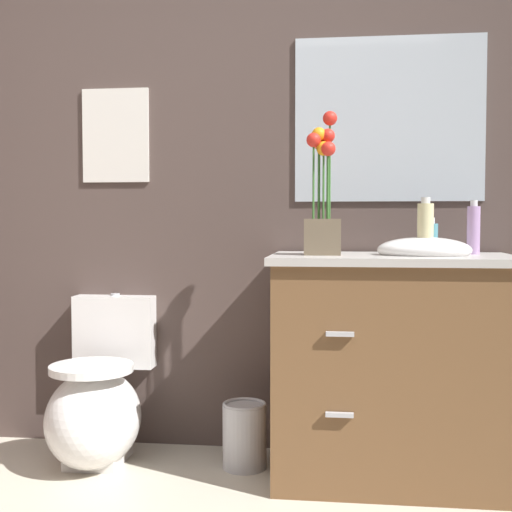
{
  "coord_description": "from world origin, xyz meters",
  "views": [
    {
      "loc": [
        0.45,
        -1.31,
        1.02
      ],
      "look_at": [
        0.12,
        1.36,
        0.88
      ],
      "focal_mm": 48.3,
      "sensor_mm": 36.0,
      "label": 1
    }
  ],
  "objects_px": {
    "flower_vase": "(323,203)",
    "soap_bottle": "(430,238)",
    "trash_bin": "(244,435)",
    "hand_wash_bottle": "(473,229)",
    "wall_mirror": "(389,119)",
    "vanity_cabinet": "(392,365)",
    "wall_poster": "(116,136)",
    "toilet": "(98,405)",
    "lotion_bottle": "(425,228)"
  },
  "relations": [
    {
      "from": "vanity_cabinet",
      "to": "flower_vase",
      "type": "distance_m",
      "value": 0.69
    },
    {
      "from": "trash_bin",
      "to": "wall_poster",
      "type": "relative_size",
      "value": 0.65
    },
    {
      "from": "flower_vase",
      "to": "vanity_cabinet",
      "type": "bearing_deg",
      "value": 4.69
    },
    {
      "from": "toilet",
      "to": "hand_wash_bottle",
      "type": "xyz_separation_m",
      "value": [
        1.53,
        0.07,
        0.74
      ]
    },
    {
      "from": "vanity_cabinet",
      "to": "lotion_bottle",
      "type": "xyz_separation_m",
      "value": [
        0.12,
        -0.01,
        0.53
      ]
    },
    {
      "from": "lotion_bottle",
      "to": "soap_bottle",
      "type": "bearing_deg",
      "value": 75.89
    },
    {
      "from": "flower_vase",
      "to": "trash_bin",
      "type": "relative_size",
      "value": 2.05
    },
    {
      "from": "hand_wash_bottle",
      "to": "trash_bin",
      "type": "bearing_deg",
      "value": -176.48
    },
    {
      "from": "toilet",
      "to": "lotion_bottle",
      "type": "relative_size",
      "value": 3.1
    },
    {
      "from": "hand_wash_bottle",
      "to": "soap_bottle",
      "type": "bearing_deg",
      "value": 167.17
    },
    {
      "from": "wall_mirror",
      "to": "wall_poster",
      "type": "bearing_deg",
      "value": 180.0
    },
    {
      "from": "vanity_cabinet",
      "to": "lotion_bottle",
      "type": "distance_m",
      "value": 0.55
    },
    {
      "from": "trash_bin",
      "to": "wall_poster",
      "type": "distance_m",
      "value": 1.43
    },
    {
      "from": "flower_vase",
      "to": "soap_bottle",
      "type": "relative_size",
      "value": 3.83
    },
    {
      "from": "wall_mirror",
      "to": "toilet",
      "type": "bearing_deg",
      "value": -167.51
    },
    {
      "from": "trash_bin",
      "to": "toilet",
      "type": "bearing_deg",
      "value": -178.27
    },
    {
      "from": "flower_vase",
      "to": "lotion_bottle",
      "type": "xyz_separation_m",
      "value": [
        0.39,
        0.01,
        -0.1
      ]
    },
    {
      "from": "vanity_cabinet",
      "to": "hand_wash_bottle",
      "type": "height_order",
      "value": "hand_wash_bottle"
    },
    {
      "from": "vanity_cabinet",
      "to": "lotion_bottle",
      "type": "height_order",
      "value": "lotion_bottle"
    },
    {
      "from": "toilet",
      "to": "hand_wash_bottle",
      "type": "relative_size",
      "value": 3.23
    },
    {
      "from": "hand_wash_bottle",
      "to": "trash_bin",
      "type": "relative_size",
      "value": 0.79
    },
    {
      "from": "wall_poster",
      "to": "soap_bottle",
      "type": "bearing_deg",
      "value": -6.51
    },
    {
      "from": "vanity_cabinet",
      "to": "hand_wash_bottle",
      "type": "bearing_deg",
      "value": 17.58
    },
    {
      "from": "vanity_cabinet",
      "to": "trash_bin",
      "type": "bearing_deg",
      "value": 175.63
    },
    {
      "from": "trash_bin",
      "to": "hand_wash_bottle",
      "type": "bearing_deg",
      "value": 3.52
    },
    {
      "from": "vanity_cabinet",
      "to": "flower_vase",
      "type": "bearing_deg",
      "value": -175.31
    },
    {
      "from": "hand_wash_bottle",
      "to": "wall_poster",
      "type": "relative_size",
      "value": 0.51
    },
    {
      "from": "hand_wash_bottle",
      "to": "wall_mirror",
      "type": "bearing_deg",
      "value": 149.07
    },
    {
      "from": "flower_vase",
      "to": "soap_bottle",
      "type": "distance_m",
      "value": 0.48
    },
    {
      "from": "hand_wash_bottle",
      "to": "wall_poster",
      "type": "distance_m",
      "value": 1.6
    },
    {
      "from": "flower_vase",
      "to": "lotion_bottle",
      "type": "relative_size",
      "value": 2.5
    },
    {
      "from": "soap_bottle",
      "to": "hand_wash_bottle",
      "type": "relative_size",
      "value": 0.68
    },
    {
      "from": "flower_vase",
      "to": "hand_wash_bottle",
      "type": "height_order",
      "value": "flower_vase"
    },
    {
      "from": "trash_bin",
      "to": "lotion_bottle",
      "type": "bearing_deg",
      "value": -4.64
    },
    {
      "from": "vanity_cabinet",
      "to": "trash_bin",
      "type": "xyz_separation_m",
      "value": [
        -0.59,
        0.05,
        -0.32
      ]
    },
    {
      "from": "wall_mirror",
      "to": "vanity_cabinet",
      "type": "bearing_deg",
      "value": -89.49
    },
    {
      "from": "lotion_bottle",
      "to": "hand_wash_bottle",
      "type": "xyz_separation_m",
      "value": [
        0.2,
        0.11,
        -0.0
      ]
    },
    {
      "from": "toilet",
      "to": "vanity_cabinet",
      "type": "relative_size",
      "value": 0.65
    },
    {
      "from": "flower_vase",
      "to": "soap_bottle",
      "type": "bearing_deg",
      "value": 20.48
    },
    {
      "from": "wall_poster",
      "to": "trash_bin",
      "type": "bearing_deg",
      "value": -21.9
    },
    {
      "from": "soap_bottle",
      "to": "wall_poster",
      "type": "relative_size",
      "value": 0.35
    },
    {
      "from": "vanity_cabinet",
      "to": "wall_poster",
      "type": "xyz_separation_m",
      "value": [
        -1.21,
        0.29,
        0.94
      ]
    },
    {
      "from": "flower_vase",
      "to": "hand_wash_bottle",
      "type": "relative_size",
      "value": 2.61
    },
    {
      "from": "vanity_cabinet",
      "to": "wall_mirror",
      "type": "bearing_deg",
      "value": 90.51
    },
    {
      "from": "toilet",
      "to": "trash_bin",
      "type": "xyz_separation_m",
      "value": [
        0.62,
        0.02,
        -0.11
      ]
    },
    {
      "from": "vanity_cabinet",
      "to": "wall_poster",
      "type": "bearing_deg",
      "value": 166.35
    },
    {
      "from": "toilet",
      "to": "hand_wash_bottle",
      "type": "bearing_deg",
      "value": 2.8
    },
    {
      "from": "vanity_cabinet",
      "to": "toilet",
      "type": "bearing_deg",
      "value": 178.75
    },
    {
      "from": "vanity_cabinet",
      "to": "wall_mirror",
      "type": "xyz_separation_m",
      "value": [
        -0.0,
        0.29,
        1.0
      ]
    },
    {
      "from": "toilet",
      "to": "flower_vase",
      "type": "distance_m",
      "value": 1.26
    }
  ]
}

